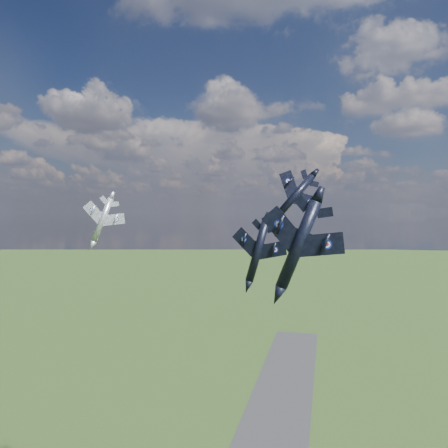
% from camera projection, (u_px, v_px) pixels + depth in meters
% --- Properties ---
extents(jet_lead_navy, '(12.07, 15.00, 5.42)m').
position_uv_depth(jet_lead_navy, '(257.00, 251.00, 69.90)').
color(jet_lead_navy, black).
extents(jet_right_navy, '(10.75, 13.81, 5.99)m').
position_uv_depth(jet_right_navy, '(299.00, 244.00, 44.24)').
color(jet_right_navy, black).
extents(jet_high_navy, '(15.39, 18.13, 9.71)m').
position_uv_depth(jet_high_navy, '(294.00, 196.00, 87.38)').
color(jet_high_navy, black).
extents(jet_left_silver, '(15.05, 17.01, 6.40)m').
position_uv_depth(jet_left_silver, '(102.00, 220.00, 96.95)').
color(jet_left_silver, gray).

